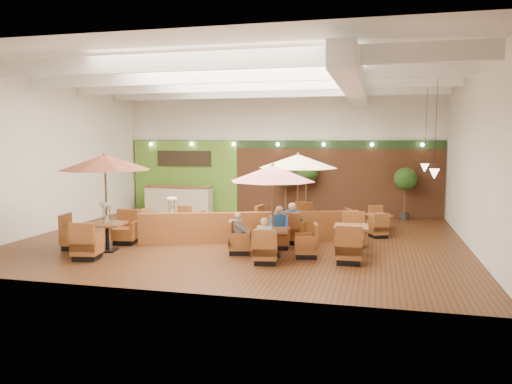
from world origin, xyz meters
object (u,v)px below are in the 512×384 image
(table_0, at_px, (103,182))
(diner_2, at_px, (240,228))
(service_counter, at_px, (179,199))
(diner_4, at_px, (292,220))
(booth_divider, at_px, (250,227))
(table_5, at_px, (371,224))
(table_1, at_px, (273,193))
(diner_3, at_px, (292,219))
(table_3, at_px, (172,222))
(diner_1, at_px, (279,223))
(diner_0, at_px, (265,236))
(topiary_2, at_px, (405,181))
(topiary_1, at_px, (306,173))
(table_2, at_px, (296,177))
(table_4, at_px, (351,241))
(topiary_0, at_px, (286,179))

(table_0, xyz_separation_m, diner_2, (3.93, 0.59, -1.31))
(service_counter, relative_size, diner_4, 3.73)
(booth_divider, relative_size, diner_2, 9.47)
(table_0, relative_size, table_5, 1.21)
(booth_divider, relative_size, table_1, 2.66)
(service_counter, xyz_separation_m, table_1, (5.83, -7.29, 1.19))
(table_5, height_order, diner_3, diner_3)
(table_3, xyz_separation_m, diner_1, (4.06, -1.45, 0.36))
(service_counter, height_order, diner_0, diner_0)
(diner_4, bearing_deg, table_1, -99.59)
(service_counter, distance_m, diner_0, 10.10)
(table_5, distance_m, diner_0, 5.84)
(service_counter, relative_size, table_0, 1.03)
(topiary_2, bearing_deg, diner_4, -122.43)
(table_3, bearing_deg, table_5, 23.59)
(topiary_1, relative_size, diner_1, 3.06)
(table_2, height_order, diner_3, table_2)
(topiary_2, distance_m, diner_2, 8.98)
(booth_divider, xyz_separation_m, diner_4, (1.33, 0.10, 0.27))
(table_3, bearing_deg, table_2, 13.25)
(table_5, height_order, diner_1, diner_1)
(table_4, bearing_deg, diner_3, 148.46)
(table_2, bearing_deg, diner_3, -79.94)
(table_4, distance_m, diner_1, 2.19)
(booth_divider, distance_m, diner_0, 2.81)
(topiary_0, bearing_deg, diner_1, -81.36)
(table_4, relative_size, diner_4, 3.49)
(diner_2, bearing_deg, service_counter, -165.33)
(table_4, distance_m, topiary_2, 7.17)
(table_2, bearing_deg, booth_divider, -131.65)
(topiary_0, xyz_separation_m, diner_1, (0.99, -6.54, -0.80))
(diner_0, xyz_separation_m, diner_4, (0.27, 2.69, 0.01))
(service_counter, distance_m, topiary_1, 5.86)
(topiary_0, height_order, diner_0, topiary_0)
(diner_3, bearing_deg, diner_1, -106.55)
(table_5, relative_size, topiary_2, 1.13)
(table_3, xyz_separation_m, diner_2, (3.11, -2.40, 0.33))
(table_5, bearing_deg, table_2, -174.03)
(booth_divider, xyz_separation_m, table_4, (3.20, -0.98, -0.08))
(booth_divider, height_order, topiary_2, topiary_2)
(table_3, bearing_deg, topiary_1, 60.47)
(booth_divider, xyz_separation_m, diner_3, (1.33, 0.10, 0.29))
(table_2, distance_m, diner_0, 3.94)
(topiary_1, bearing_deg, service_counter, -178.00)
(diner_2, xyz_separation_m, diner_3, (1.22, 1.74, 0.04))
(topiary_0, bearing_deg, table_0, -115.68)
(booth_divider, xyz_separation_m, table_1, (1.05, -1.63, 1.29))
(table_3, distance_m, diner_1, 4.33)
(topiary_2, height_order, diner_2, topiary_2)
(table_1, distance_m, diner_1, 1.39)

